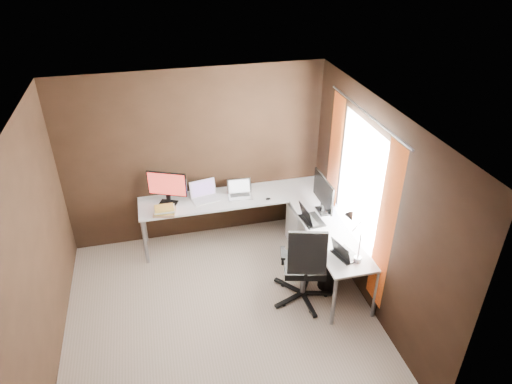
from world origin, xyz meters
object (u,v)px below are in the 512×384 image
monitor_right (324,193)px  laptop_black_small (344,253)px  office_chair (304,278)px  drawer_pedestal (305,226)px  laptop_black_big (310,218)px  monitor_left (167,186)px  laptop_silver (240,192)px  book_stack (164,210)px  desk_lamp (353,231)px  laptop_white (204,195)px  wastebasket (328,277)px

monitor_right → laptop_black_small: monitor_right is taller
laptop_black_small → office_chair: bearing=49.9°
drawer_pedestal → laptop_black_big: laptop_black_big is taller
monitor_left → laptop_silver: monitor_left is taller
laptop_black_small → book_stack: laptop_black_small is taller
drawer_pedestal → laptop_silver: (-0.87, 0.36, 0.48)m
monitor_left → desk_lamp: desk_lamp is taller
laptop_black_big → laptop_black_small: bearing=-175.1°
monitor_left → laptop_black_big: bearing=-3.3°
book_stack → office_chair: bearing=-38.3°
book_stack → drawer_pedestal: bearing=-4.4°
laptop_black_big → desk_lamp: 0.92m
laptop_white → wastebasket: laptop_white is taller
monitor_left → laptop_black_big: 1.96m
drawer_pedestal → laptop_silver: bearing=157.5°
drawer_pedestal → office_chair: size_ratio=0.53×
desk_lamp → book_stack: bearing=120.6°
monitor_right → laptop_black_small: (-0.10, -0.95, -0.24)m
laptop_white → monitor_right: bearing=-36.7°
monitor_right → office_chair: bearing=146.6°
monitor_right → laptop_white: 1.66m
book_stack → office_chair: size_ratio=0.28×
book_stack → desk_lamp: size_ratio=0.51×
laptop_white → laptop_black_small: laptop_white is taller
monitor_left → desk_lamp: size_ratio=0.80×
monitor_right → laptop_black_big: 0.38m
monitor_right → laptop_silver: monitor_right is taller
laptop_black_big → monitor_left: bearing=57.4°
drawer_pedestal → desk_lamp: size_ratio=0.95×
laptop_black_small → office_chair: 0.63m
office_chair → drawer_pedestal: bearing=85.3°
wastebasket → laptop_white: bearing=135.3°
book_stack → office_chair: office_chair is taller
laptop_white → office_chair: bearing=-67.5°
monitor_right → laptop_black_small: size_ratio=1.73×
laptop_white → laptop_black_big: 1.53m
laptop_black_big → laptop_black_small: 0.78m
monitor_right → laptop_black_big: (-0.24, -0.18, -0.24)m
office_chair → wastebasket: (0.38, 0.13, -0.18)m
laptop_white → desk_lamp: (1.43, -1.73, 0.35)m
drawer_pedestal → wastebasket: bearing=-90.0°
drawer_pedestal → desk_lamp: (0.06, -1.32, 0.83)m
monitor_right → book_stack: monitor_right is taller
drawer_pedestal → monitor_left: size_ratio=1.18×
monitor_right → desk_lamp: bearing=176.6°
laptop_black_big → wastebasket: 0.79m
wastebasket → drawer_pedestal: bearing=90.0°
drawer_pedestal → laptop_white: 1.50m
drawer_pedestal → book_stack: book_stack is taller
drawer_pedestal → monitor_right: monitor_right is taller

